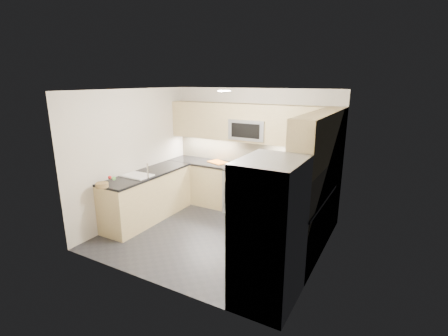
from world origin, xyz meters
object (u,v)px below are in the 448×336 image
microwave (250,129)px  refrigerator (269,233)px  utensil_bowl (312,174)px  cutting_board (218,162)px  fruit_basket (102,185)px  gas_range (246,190)px

microwave → refrigerator: size_ratio=0.42×
utensil_bowl → cutting_board: size_ratio=0.62×
cutting_board → fruit_basket: (-0.83, -2.38, 0.03)m
microwave → fruit_basket: microwave is taller
gas_range → fruit_basket: fruit_basket is taller
refrigerator → cutting_board: size_ratio=4.33×
refrigerator → utensil_bowl: bearing=92.4°
cutting_board → utensil_bowl: bearing=-5.2°
gas_range → microwave: size_ratio=1.20×
microwave → refrigerator: bearing=-60.4°
utensil_bowl → cutting_board: utensil_bowl is taller
gas_range → fruit_basket: size_ratio=4.37×
microwave → utensil_bowl: bearing=-9.4°
microwave → utensil_bowl: 1.53m
microwave → gas_range: bearing=-90.0°
microwave → cutting_board: microwave is taller
cutting_board → fruit_basket: bearing=-109.2°
gas_range → microwave: 1.25m
microwave → cutting_board: size_ratio=1.83×
refrigerator → gas_range: bearing=120.9°
utensil_bowl → refrigerator: bearing=-87.6°
utensil_bowl → gas_range: bearing=175.8°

